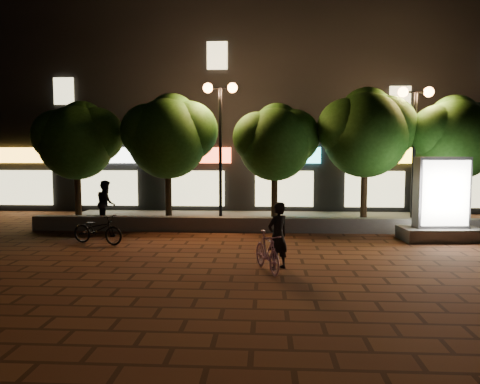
# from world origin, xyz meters

# --- Properties ---
(ground) EXTENTS (80.00, 80.00, 0.00)m
(ground) POSITION_xyz_m (0.00, 0.00, 0.00)
(ground) COLOR brown
(ground) RESTS_ON ground
(retaining_wall) EXTENTS (16.00, 0.45, 0.50)m
(retaining_wall) POSITION_xyz_m (0.00, 4.00, 0.25)
(retaining_wall) COLOR slate
(retaining_wall) RESTS_ON ground
(sidewalk) EXTENTS (16.00, 5.00, 0.08)m
(sidewalk) POSITION_xyz_m (0.00, 6.50, 0.04)
(sidewalk) COLOR slate
(sidewalk) RESTS_ON ground
(building_block) EXTENTS (28.00, 8.12, 11.30)m
(building_block) POSITION_xyz_m (-0.01, 12.99, 5.00)
(building_block) COLOR black
(building_block) RESTS_ON ground
(tree_far_left) EXTENTS (3.36, 2.80, 4.63)m
(tree_far_left) POSITION_xyz_m (-6.95, 5.46, 3.29)
(tree_far_left) COLOR #322113
(tree_far_left) RESTS_ON sidewalk
(tree_left) EXTENTS (3.60, 3.00, 4.89)m
(tree_left) POSITION_xyz_m (-3.45, 5.46, 3.44)
(tree_left) COLOR #322113
(tree_left) RESTS_ON sidewalk
(tree_mid) EXTENTS (3.24, 2.70, 4.50)m
(tree_mid) POSITION_xyz_m (0.55, 5.46, 3.22)
(tree_mid) COLOR #322113
(tree_mid) RESTS_ON sidewalk
(tree_right) EXTENTS (3.72, 3.10, 5.07)m
(tree_right) POSITION_xyz_m (3.86, 5.46, 3.57)
(tree_right) COLOR #322113
(tree_right) RESTS_ON sidewalk
(tree_far_right) EXTENTS (3.48, 2.90, 4.76)m
(tree_far_right) POSITION_xyz_m (7.05, 5.46, 3.37)
(tree_far_right) COLOR #322113
(tree_far_right) RESTS_ON sidewalk
(street_lamp_left) EXTENTS (1.26, 0.36, 5.18)m
(street_lamp_left) POSITION_xyz_m (-1.50, 5.20, 4.03)
(street_lamp_left) COLOR black
(street_lamp_left) RESTS_ON sidewalk
(street_lamp_right) EXTENTS (1.26, 0.36, 4.98)m
(street_lamp_right) POSITION_xyz_m (5.50, 5.20, 3.89)
(street_lamp_right) COLOR black
(street_lamp_right) RESTS_ON sidewalk
(ad_kiosk) EXTENTS (2.49, 1.39, 2.60)m
(ad_kiosk) POSITION_xyz_m (5.62, 2.78, 1.05)
(ad_kiosk) COLOR slate
(ad_kiosk) RESTS_ON ground
(scooter_pink) EXTENTS (0.93, 1.58, 0.92)m
(scooter_pink) POSITION_xyz_m (0.22, -1.28, 0.46)
(scooter_pink) COLOR #C284B3
(scooter_pink) RESTS_ON ground
(rider) EXTENTS (0.69, 0.67, 1.59)m
(rider) POSITION_xyz_m (0.47, -1.06, 0.80)
(rider) COLOR black
(rider) RESTS_ON ground
(scooter_parked) EXTENTS (1.79, 1.04, 0.89)m
(scooter_parked) POSITION_xyz_m (-4.84, 1.59, 0.45)
(scooter_parked) COLOR black
(scooter_parked) RESTS_ON ground
(pedestrian) EXTENTS (0.89, 0.98, 1.66)m
(pedestrian) POSITION_xyz_m (-5.60, 4.50, 0.91)
(pedestrian) COLOR black
(pedestrian) RESTS_ON sidewalk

